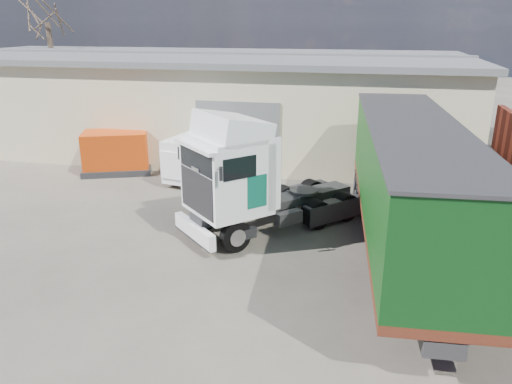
% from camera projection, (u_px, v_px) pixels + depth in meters
% --- Properties ---
extents(ground, '(120.00, 120.00, 0.00)m').
position_uv_depth(ground, '(220.00, 280.00, 14.52)').
color(ground, '#2A2822').
rests_on(ground, ground).
extents(warehouse, '(30.60, 12.60, 5.42)m').
position_uv_depth(warehouse, '(197.00, 100.00, 29.63)').
color(warehouse, '#BBB090').
rests_on(warehouse, ground).
extents(bare_tree, '(4.00, 4.00, 9.60)m').
position_uv_depth(bare_tree, '(46.00, 8.00, 34.02)').
color(bare_tree, '#382B21').
rests_on(bare_tree, ground).
extents(tractor_unit, '(6.27, 6.31, 4.39)m').
position_uv_depth(tractor_unit, '(248.00, 183.00, 17.18)').
color(tractor_unit, black).
rests_on(tractor_unit, ground).
extents(box_trailer, '(3.53, 12.97, 4.26)m').
position_uv_depth(box_trailer, '(409.00, 176.00, 15.38)').
color(box_trailer, '#2D2D30').
rests_on(box_trailer, ground).
extents(panel_van, '(3.13, 5.53, 2.13)m').
position_uv_depth(panel_van, '(208.00, 155.00, 23.69)').
color(panel_van, black).
rests_on(panel_van, ground).
extents(orange_skip, '(3.77, 3.07, 2.03)m').
position_uv_depth(orange_skip, '(117.00, 155.00, 24.50)').
color(orange_skip, '#2D2D30').
rests_on(orange_skip, ground).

